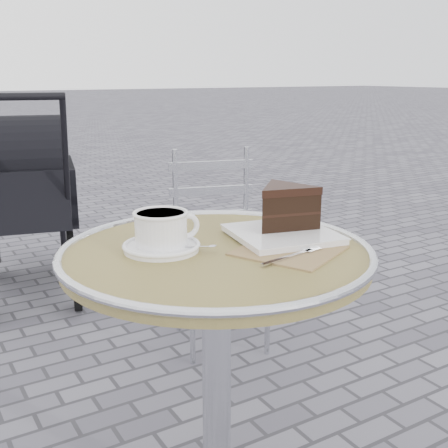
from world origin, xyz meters
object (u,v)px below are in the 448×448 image
cappuccino_set (162,233)px  baby_stroller (26,203)px  cake_plate_set (285,213)px  cafe_table (216,316)px  bistro_chair (215,223)px

cappuccino_set → baby_stroller: size_ratio=0.17×
cappuccino_set → cake_plate_set: 0.31m
cappuccino_set → cafe_table: bearing=-25.0°
cappuccino_set → bistro_chair: size_ratio=0.22×
cake_plate_set → cappuccino_set: bearing=-179.3°
bistro_chair → baby_stroller: (-0.57, 0.97, -0.03)m
cafe_table → cappuccino_set: bearing=149.7°
cappuccino_set → bistro_chair: (0.64, 0.87, -0.27)m
cafe_table → cappuccino_set: (-0.11, 0.06, 0.20)m
cafe_table → cake_plate_set: 0.30m
cake_plate_set → baby_stroller: baby_stroller is taller
bistro_chair → cappuccino_set: bearing=-110.5°
cake_plate_set → bistro_chair: size_ratio=0.47×
cappuccino_set → baby_stroller: 1.87m
cafe_table → bistro_chair: (0.54, 0.93, -0.06)m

